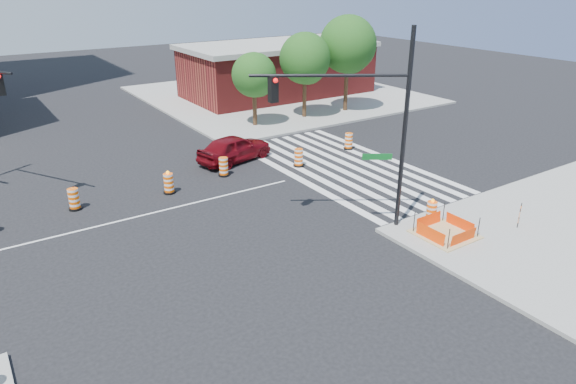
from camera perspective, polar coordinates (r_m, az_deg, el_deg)
name	(u,v)px	position (r m, az deg, el deg)	size (l,w,h in m)	color
ground	(157,212)	(24.31, -14.31, -2.15)	(120.00, 120.00, 0.00)	black
sidewalk_ne	(278,94)	(47.33, -1.13, 10.78)	(22.00, 22.00, 0.15)	gray
crosswalk_east	(343,167)	(29.30, 6.14, 2.82)	(6.75, 13.50, 0.01)	silver
lane_centerline	(157,212)	(24.30, -14.32, -2.14)	(14.00, 0.12, 0.01)	silver
excavation_pit	(445,233)	(22.14, 17.03, -4.40)	(2.20, 2.20, 0.90)	tan
brick_storefront	(278,69)	(46.91, -1.15, 13.46)	(16.50, 8.50, 4.60)	maroon
red_coupe	(234,148)	(29.97, -5.97, 4.87)	(1.85, 4.61, 1.57)	#5F080F
signal_pole_se	(363,113)	(20.55, 8.31, 8.63)	(5.29, 3.47, 8.18)	black
pit_drum	(431,212)	(22.96, 15.64, -2.18)	(0.54, 0.54, 1.07)	black
barricade	(520,214)	(23.96, 24.34, -2.27)	(0.67, 0.40, 0.88)	#FF5C05
tree_north_c	(254,77)	(36.44, -3.77, 12.59)	(3.13, 3.08, 5.24)	#382314
tree_north_d	(305,61)	(38.59, 1.92, 14.32)	(3.73, 3.73, 6.34)	#382314
tree_north_e	(348,48)	(40.76, 6.67, 15.65)	(4.35, 4.35, 7.39)	#382314
median_drum_2	(74,200)	(25.59, -22.67, -0.80)	(0.60, 0.60, 1.02)	black
median_drum_3	(169,184)	(26.07, -13.11, 0.88)	(0.60, 0.60, 1.18)	black
median_drum_4	(224,167)	(27.87, -7.17, 2.74)	(0.60, 0.60, 1.02)	black
median_drum_5	(299,158)	(29.06, 1.19, 3.77)	(0.60, 0.60, 1.02)	black
median_drum_6	(349,142)	(32.26, 6.76, 5.57)	(0.60, 0.60, 1.02)	black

